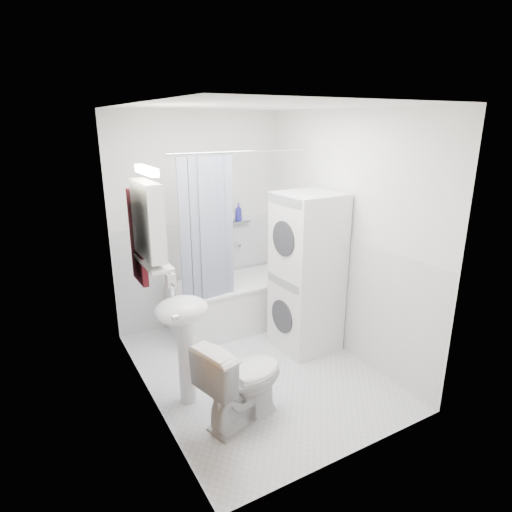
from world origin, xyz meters
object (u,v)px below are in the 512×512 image
sink (183,326)px  toilet (242,380)px  bathtub (236,301)px  washer_dryer (307,273)px

sink → toilet: (0.30, -0.44, -0.35)m
sink → bathtub: bearing=46.3°
washer_dryer → toilet: washer_dryer is taller
washer_dryer → toilet: (-1.13, -0.73, -0.46)m
bathtub → toilet: bearing=-115.1°
bathtub → toilet: size_ratio=1.98×
sink → washer_dryer: size_ratio=0.64×
washer_dryer → bathtub: bearing=117.0°
bathtub → washer_dryer: bearing=-61.2°
bathtub → washer_dryer: size_ratio=0.89×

